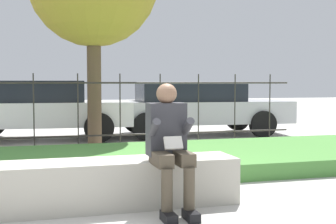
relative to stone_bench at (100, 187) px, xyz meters
name	(u,v)px	position (x,y,z in m)	size (l,w,h in m)	color
ground_plane	(114,206)	(0.14, 0.00, -0.22)	(60.00, 60.00, 0.00)	#B2AFA8
stone_bench	(100,187)	(0.00, 0.00, 0.00)	(2.90, 0.58, 0.49)	#B7B2A3
person_seated_reader	(169,141)	(0.65, -0.33, 0.49)	(0.42, 0.73, 1.29)	black
grass_berm	(91,163)	(0.14, 2.04, -0.10)	(10.76, 2.68, 0.23)	#4C893D
iron_fence	(78,111)	(0.14, 4.05, 0.55)	(8.76, 0.03, 1.47)	#332D28
car_parked_right	(194,107)	(3.16, 6.10, 0.47)	(4.62, 2.13, 1.27)	#B7B7BC
car_parked_center	(40,108)	(-0.51, 6.21, 0.50)	(4.11, 2.11, 1.34)	silver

